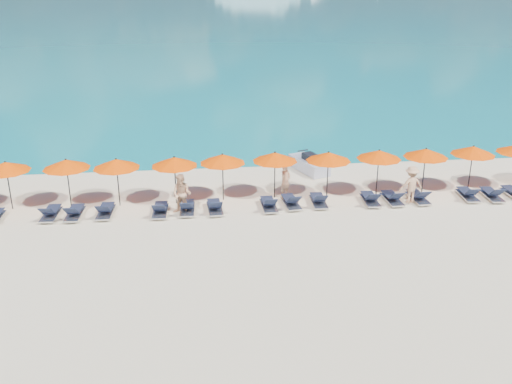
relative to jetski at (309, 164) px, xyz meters
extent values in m
plane|color=beige|center=(-3.55, -8.95, -0.40)|extent=(1400.00, 1400.00, 0.00)
ellipsoid|color=black|center=(-153.55, 551.05, -35.40)|extent=(162.00, 126.00, 85.50)
cube|color=#B0B6CC|center=(-0.01, 0.03, -0.06)|extent=(1.90, 2.93, 0.63)
cube|color=black|center=(0.07, -0.19, 0.40)|extent=(0.93, 1.27, 0.40)
cylinder|color=black|center=(-0.24, 0.67, 0.57)|extent=(0.61, 0.28, 0.07)
imported|color=tan|center=(-1.90, -3.66, 0.42)|extent=(0.71, 0.69, 1.65)
imported|color=tan|center=(-6.73, -5.10, 0.51)|extent=(1.01, 0.83, 1.81)
imported|color=tan|center=(3.75, -4.95, 0.48)|extent=(1.19, 0.66, 1.76)
cylinder|color=black|center=(-14.38, -3.74, 0.70)|extent=(0.05, 0.05, 2.20)
cone|color=#FF4A00|center=(-14.38, -3.74, 1.62)|extent=(2.10, 2.10, 0.42)
sphere|color=black|center=(-14.38, -3.74, 1.84)|extent=(0.08, 0.08, 0.08)
cylinder|color=black|center=(-11.81, -3.66, 0.70)|extent=(0.05, 0.05, 2.20)
cone|color=#FF4A00|center=(-11.81, -3.66, 1.62)|extent=(2.10, 2.10, 0.42)
sphere|color=black|center=(-11.81, -3.66, 1.84)|extent=(0.08, 0.08, 0.08)
cylinder|color=black|center=(-9.60, -3.84, 0.70)|extent=(0.05, 0.05, 2.20)
cone|color=#FF4A00|center=(-9.60, -3.84, 1.62)|extent=(2.10, 2.10, 0.42)
sphere|color=black|center=(-9.60, -3.84, 1.84)|extent=(0.08, 0.08, 0.08)
cylinder|color=black|center=(-7.03, -3.83, 0.70)|extent=(0.05, 0.05, 2.20)
cone|color=#FF4A00|center=(-7.03, -3.83, 1.62)|extent=(2.10, 2.10, 0.42)
sphere|color=black|center=(-7.03, -3.83, 1.84)|extent=(0.08, 0.08, 0.08)
cylinder|color=black|center=(-4.84, -3.65, 0.70)|extent=(0.05, 0.05, 2.20)
cone|color=#FF4A00|center=(-4.84, -3.65, 1.62)|extent=(2.10, 2.10, 0.42)
sphere|color=black|center=(-4.84, -3.65, 1.84)|extent=(0.08, 0.08, 0.08)
cylinder|color=black|center=(-2.40, -3.63, 0.70)|extent=(0.05, 0.05, 2.20)
cone|color=#FF4A00|center=(-2.40, -3.63, 1.62)|extent=(2.10, 2.10, 0.42)
sphere|color=black|center=(-2.40, -3.63, 1.84)|extent=(0.08, 0.08, 0.08)
cylinder|color=black|center=(0.07, -3.86, 0.70)|extent=(0.05, 0.05, 2.20)
cone|color=#FF4A00|center=(0.07, -3.86, 1.62)|extent=(2.10, 2.10, 0.42)
sphere|color=black|center=(0.07, -3.86, 1.84)|extent=(0.08, 0.08, 0.08)
cylinder|color=black|center=(2.51, -3.81, 0.70)|extent=(0.05, 0.05, 2.20)
cone|color=#FF4A00|center=(2.51, -3.81, 1.62)|extent=(2.10, 2.10, 0.42)
sphere|color=black|center=(2.51, -3.81, 1.84)|extent=(0.08, 0.08, 0.08)
cylinder|color=black|center=(4.79, -3.81, 0.70)|extent=(0.05, 0.05, 2.20)
cone|color=#FF4A00|center=(4.79, -3.81, 1.62)|extent=(2.10, 2.10, 0.42)
sphere|color=black|center=(4.79, -3.81, 1.84)|extent=(0.08, 0.08, 0.08)
cylinder|color=black|center=(7.21, -3.66, 0.70)|extent=(0.05, 0.05, 2.20)
cone|color=#FF4A00|center=(7.21, -3.66, 1.62)|extent=(2.10, 2.10, 0.42)
sphere|color=black|center=(7.21, -3.66, 1.84)|extent=(0.08, 0.08, 0.08)
cube|color=silver|center=(-12.42, -4.94, -0.26)|extent=(0.69, 1.72, 0.06)
cube|color=#1A223A|center=(-12.41, -4.69, -0.10)|extent=(0.60, 1.12, 0.04)
cube|color=#1A223A|center=(-12.44, -5.49, 0.15)|extent=(0.57, 0.56, 0.43)
cube|color=silver|center=(-11.40, -5.01, -0.26)|extent=(0.70, 1.73, 0.06)
cube|color=#1A223A|center=(-11.39, -4.76, -0.10)|extent=(0.60, 1.12, 0.04)
cube|color=#1A223A|center=(-11.43, -5.56, 0.15)|extent=(0.57, 0.56, 0.43)
cube|color=silver|center=(-10.09, -4.95, -0.26)|extent=(0.69, 1.73, 0.06)
cube|color=#1A223A|center=(-10.08, -4.70, -0.10)|extent=(0.60, 1.12, 0.04)
cube|color=#1A223A|center=(-10.11, -5.50, 0.15)|extent=(0.57, 0.56, 0.43)
cube|color=silver|center=(-7.71, -5.10, -0.26)|extent=(0.68, 1.72, 0.06)
cube|color=#1A223A|center=(-7.70, -4.85, -0.10)|extent=(0.59, 1.12, 0.04)
cube|color=#1A223A|center=(-7.73, -5.65, 0.15)|extent=(0.57, 0.56, 0.43)
cube|color=silver|center=(-6.52, -4.99, -0.26)|extent=(0.68, 1.72, 0.06)
cube|color=#1A223A|center=(-6.51, -4.74, -0.10)|extent=(0.59, 1.12, 0.04)
cube|color=#1A223A|center=(-6.54, -5.54, 0.15)|extent=(0.57, 0.56, 0.43)
cube|color=silver|center=(-5.30, -5.04, -0.26)|extent=(0.71, 1.73, 0.06)
cube|color=#1A223A|center=(-5.31, -4.79, -0.10)|extent=(0.61, 1.13, 0.04)
cube|color=#1A223A|center=(-5.27, -5.59, 0.15)|extent=(0.58, 0.57, 0.43)
cube|color=silver|center=(-2.86, -4.99, -0.26)|extent=(0.66, 1.71, 0.06)
cube|color=#1A223A|center=(-2.87, -4.74, -0.10)|extent=(0.57, 1.11, 0.04)
cube|color=#1A223A|center=(-2.85, -5.54, 0.15)|extent=(0.56, 0.55, 0.43)
cube|color=silver|center=(-1.82, -4.81, -0.26)|extent=(0.77, 1.75, 0.06)
cube|color=#1A223A|center=(-1.84, -4.56, -0.10)|extent=(0.65, 1.15, 0.04)
cube|color=#1A223A|center=(-1.77, -5.36, 0.15)|extent=(0.60, 0.58, 0.43)
cube|color=silver|center=(-0.53, -4.78, -0.26)|extent=(0.68, 1.72, 0.06)
cube|color=#1A223A|center=(-0.52, -4.53, -0.10)|extent=(0.59, 1.12, 0.04)
cube|color=#1A223A|center=(-0.55, -5.33, 0.15)|extent=(0.57, 0.56, 0.43)
cube|color=silver|center=(1.89, -4.86, -0.26)|extent=(0.70, 1.73, 0.06)
cube|color=#1A223A|center=(1.90, -4.61, -0.10)|extent=(0.60, 1.12, 0.04)
cube|color=#1A223A|center=(1.86, -5.41, 0.15)|extent=(0.57, 0.56, 0.43)
cube|color=silver|center=(2.94, -4.87, -0.26)|extent=(0.66, 1.71, 0.06)
cube|color=#1A223A|center=(2.93, -4.62, -0.10)|extent=(0.58, 1.11, 0.04)
cube|color=#1A223A|center=(2.95, -5.42, 0.15)|extent=(0.56, 0.55, 0.43)
cube|color=silver|center=(4.19, -4.84, -0.26)|extent=(0.69, 1.72, 0.06)
cube|color=#1A223A|center=(4.18, -4.59, -0.10)|extent=(0.60, 1.12, 0.04)
cube|color=#1A223A|center=(4.21, -5.39, 0.15)|extent=(0.57, 0.56, 0.43)
cube|color=silver|center=(6.65, -4.77, -0.26)|extent=(0.76, 1.74, 0.06)
cube|color=#1A223A|center=(6.67, -4.52, -0.10)|extent=(0.64, 1.14, 0.04)
cube|color=#1A223A|center=(6.61, -5.32, 0.15)|extent=(0.59, 0.58, 0.43)
cube|color=silver|center=(7.77, -4.93, -0.26)|extent=(0.72, 1.73, 0.06)
cube|color=#1A223A|center=(7.79, -4.68, -0.10)|extent=(0.61, 1.13, 0.04)
cube|color=#1A223A|center=(7.74, -5.48, 0.15)|extent=(0.58, 0.57, 0.43)
cube|color=#1A223A|center=(8.94, -4.58, -0.10)|extent=(0.59, 1.12, 0.04)
camera|label=1|loc=(-6.08, -28.60, 9.50)|focal=40.00mm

